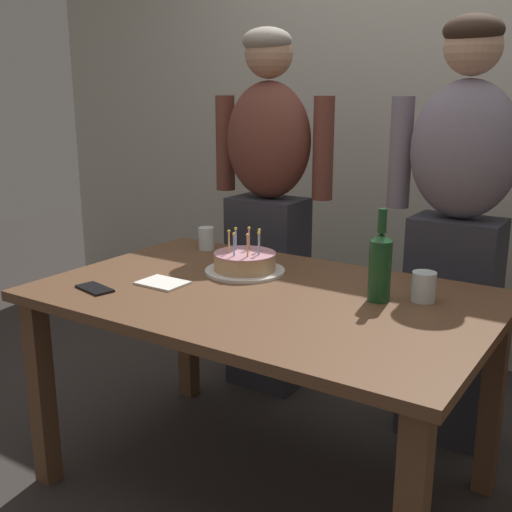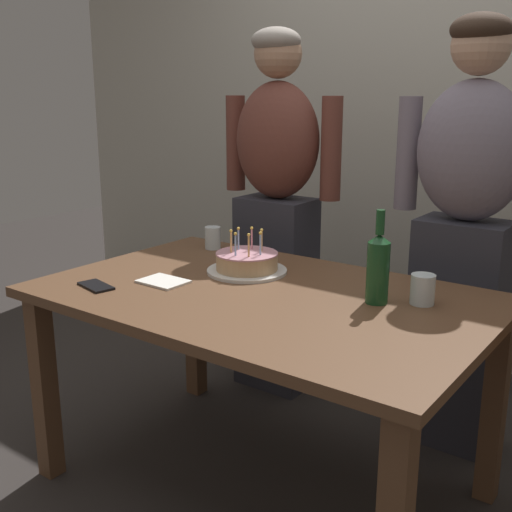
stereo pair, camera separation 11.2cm
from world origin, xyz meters
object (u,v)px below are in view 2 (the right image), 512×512
(wine_bottle, at_px, (378,267))
(person_man_bearded, at_px, (277,208))
(cell_phone, at_px, (96,286))
(birthday_cake, at_px, (247,263))
(water_glass_far, at_px, (423,289))
(napkin_stack, at_px, (163,281))
(water_glass_near, at_px, (213,238))
(person_woman_cardigan, at_px, (465,232))

(wine_bottle, bearing_deg, person_man_bearded, 143.24)
(cell_phone, bearing_deg, birthday_cake, 68.63)
(water_glass_far, relative_size, napkin_stack, 0.59)
(birthday_cake, distance_m, water_glass_near, 0.39)
(napkin_stack, xyz_separation_m, person_man_bearded, (-0.09, 0.84, 0.13))
(cell_phone, bearing_deg, water_glass_near, 105.43)
(water_glass_near, xyz_separation_m, wine_bottle, (0.88, -0.24, 0.07))
(water_glass_far, relative_size, wine_bottle, 0.32)
(water_glass_near, bearing_deg, napkin_stack, -69.85)
(water_glass_near, distance_m, person_man_bearded, 0.38)
(birthday_cake, xyz_separation_m, water_glass_far, (0.66, 0.04, 0.01))
(birthday_cake, relative_size, napkin_stack, 1.81)
(water_glass_far, distance_m, cell_phone, 1.09)
(napkin_stack, relative_size, person_woman_cardigan, 0.10)
(water_glass_near, xyz_separation_m, person_man_bearded, (0.09, 0.35, 0.09))
(water_glass_far, distance_m, person_woman_cardigan, 0.52)
(napkin_stack, bearing_deg, water_glass_far, 21.27)
(water_glass_near, bearing_deg, person_man_bearded, 76.10)
(cell_phone, height_order, person_man_bearded, person_man_bearded)
(napkin_stack, relative_size, person_man_bearded, 0.10)
(birthday_cake, height_order, person_woman_cardigan, person_woman_cardigan)
(napkin_stack, distance_m, person_man_bearded, 0.85)
(person_woman_cardigan, bearing_deg, water_glass_near, 20.36)
(person_woman_cardigan, bearing_deg, person_man_bearded, 0.00)
(water_glass_near, height_order, cell_phone, water_glass_near)
(birthday_cake, height_order, water_glass_near, birthday_cake)
(water_glass_near, distance_m, person_woman_cardigan, 1.02)
(water_glass_near, distance_m, wine_bottle, 0.91)
(water_glass_near, relative_size, wine_bottle, 0.32)
(water_glass_near, bearing_deg, wine_bottle, -15.05)
(water_glass_far, height_order, person_man_bearded, person_man_bearded)
(water_glass_far, relative_size, cell_phone, 0.67)
(water_glass_far, bearing_deg, water_glass_near, 170.83)
(birthday_cake, relative_size, person_woman_cardigan, 0.18)
(napkin_stack, height_order, person_man_bearded, person_man_bearded)
(cell_phone, relative_size, person_woman_cardigan, 0.09)
(napkin_stack, bearing_deg, person_man_bearded, 96.08)
(cell_phone, bearing_deg, person_man_bearded, 99.65)
(water_glass_far, distance_m, wine_bottle, 0.16)
(water_glass_far, relative_size, person_man_bearded, 0.06)
(wine_bottle, bearing_deg, water_glass_near, 164.95)
(water_glass_near, relative_size, person_woman_cardigan, 0.06)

